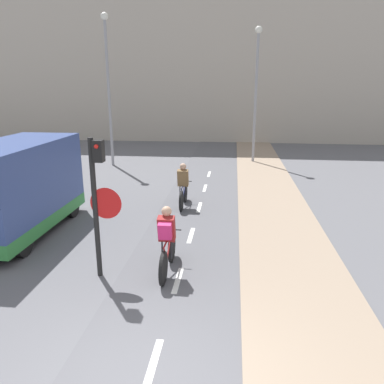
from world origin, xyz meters
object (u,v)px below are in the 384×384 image
traffic_light_pole (98,193)px  cyclist_near (167,243)px  cyclist_far (183,188)px  van (18,190)px  street_lamp_sidewalk (256,82)px  street_lamp_far (108,76)px

traffic_light_pole → cyclist_near: traffic_light_pole is taller
traffic_light_pole → cyclist_far: size_ratio=1.76×
traffic_light_pole → van: traffic_light_pole is taller
street_lamp_sidewalk → cyclist_near: bearing=-100.7°
cyclist_near → cyclist_far: 4.75m
street_lamp_sidewalk → van: (-6.94, -11.03, -2.94)m
cyclist_near → cyclist_far: bearing=93.4°
street_lamp_far → street_lamp_sidewalk: bearing=12.6°
traffic_light_pole → van: 3.84m
cyclist_near → van: bearing=157.0°
street_lamp_far → traffic_light_pole: bearing=-73.1°
cyclist_far → van: van is taller
street_lamp_far → van: (0.39, -9.39, -3.19)m
van → traffic_light_pole: bearing=-34.7°
street_lamp_far → van: street_lamp_far is taller
cyclist_near → traffic_light_pole: bearing=-169.4°
street_lamp_sidewalk → van: size_ratio=1.55×
van → cyclist_far: bearing=34.0°
street_lamp_sidewalk → cyclist_far: (-2.73, -8.18, -3.52)m
traffic_light_pole → street_lamp_far: bearing=106.9°
street_lamp_far → cyclist_near: street_lamp_far is taller
street_lamp_sidewalk → traffic_light_pole: bearing=-106.2°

